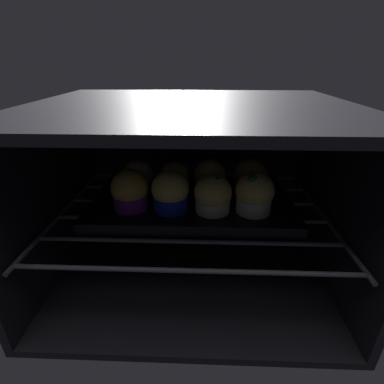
# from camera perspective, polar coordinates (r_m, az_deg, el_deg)

# --- Properties ---
(oven_cavity) EXTENTS (0.59, 0.47, 0.37)m
(oven_cavity) POSITION_cam_1_polar(r_m,az_deg,el_deg) (0.63, 0.09, 0.91)
(oven_cavity) COLOR black
(oven_cavity) RESTS_ON ground
(oven_rack) EXTENTS (0.55, 0.42, 0.01)m
(oven_rack) POSITION_cam_1_polar(r_m,az_deg,el_deg) (0.61, -0.06, -3.67)
(oven_rack) COLOR #51515B
(oven_rack) RESTS_ON oven_cavity
(baking_tray) EXTENTS (0.41, 0.25, 0.02)m
(baking_tray) POSITION_cam_1_polar(r_m,az_deg,el_deg) (0.62, 0.00, -2.04)
(baking_tray) COLOR black
(baking_tray) RESTS_ON oven_rack
(muffin_row0_col0) EXTENTS (0.07, 0.07, 0.08)m
(muffin_row0_col0) POSITION_cam_1_polar(r_m,az_deg,el_deg) (0.58, -12.28, 0.16)
(muffin_row0_col0) COLOR #7A238C
(muffin_row0_col0) RESTS_ON baking_tray
(muffin_row0_col1) EXTENTS (0.07, 0.07, 0.08)m
(muffin_row0_col1) POSITION_cam_1_polar(r_m,az_deg,el_deg) (0.56, -4.37, -0.05)
(muffin_row0_col1) COLOR #1928B7
(muffin_row0_col1) RESTS_ON baking_tray
(muffin_row0_col2) EXTENTS (0.07, 0.07, 0.08)m
(muffin_row0_col2) POSITION_cam_1_polar(r_m,az_deg,el_deg) (0.56, 4.19, -0.63)
(muffin_row0_col2) COLOR silver
(muffin_row0_col2) RESTS_ON baking_tray
(muffin_row0_col3) EXTENTS (0.07, 0.07, 0.08)m
(muffin_row0_col3) POSITION_cam_1_polar(r_m,az_deg,el_deg) (0.57, 12.33, -0.38)
(muffin_row0_col3) COLOR silver
(muffin_row0_col3) RESTS_ON baking_tray
(muffin_row1_col0) EXTENTS (0.07, 0.07, 0.07)m
(muffin_row1_col0) POSITION_cam_1_polar(r_m,az_deg,el_deg) (0.65, -10.69, 2.64)
(muffin_row1_col0) COLOR #7A238C
(muffin_row1_col0) RESTS_ON baking_tray
(muffin_row1_col1) EXTENTS (0.07, 0.07, 0.07)m
(muffin_row1_col1) POSITION_cam_1_polar(r_m,az_deg,el_deg) (0.64, -3.49, 2.61)
(muffin_row1_col1) COLOR silver
(muffin_row1_col1) RESTS_ON baking_tray
(muffin_row1_col2) EXTENTS (0.07, 0.07, 0.08)m
(muffin_row1_col2) POSITION_cam_1_polar(r_m,az_deg,el_deg) (0.64, 3.61, 2.77)
(muffin_row1_col2) COLOR red
(muffin_row1_col2) RESTS_ON baking_tray
(muffin_row1_col3) EXTENTS (0.07, 0.07, 0.08)m
(muffin_row1_col3) POSITION_cam_1_polar(r_m,az_deg,el_deg) (0.65, 11.45, 2.69)
(muffin_row1_col3) COLOR red
(muffin_row1_col3) RESTS_ON baking_tray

